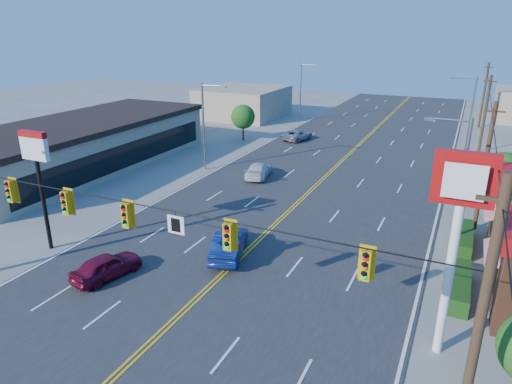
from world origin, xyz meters
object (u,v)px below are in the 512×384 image
at_px(signal_span, 149,232).
at_px(kfc_pylon, 459,216).
at_px(car_silver, 298,136).
at_px(pizza_hut_sign, 38,166).
at_px(car_magenta, 107,267).
at_px(car_blue, 229,245).
at_px(car_white, 259,171).

xyz_separation_m(signal_span, kfc_pylon, (11.12, 4.00, 1.16)).
bearing_deg(signal_span, car_silver, 100.82).
bearing_deg(pizza_hut_sign, kfc_pylon, 0.00).
xyz_separation_m(signal_span, car_magenta, (-5.31, 2.75, -4.23)).
bearing_deg(car_silver, signal_span, 113.26).
xyz_separation_m(kfc_pylon, car_magenta, (-16.43, -1.25, -5.39)).
height_order(car_magenta, car_silver, car_magenta).
bearing_deg(car_magenta, car_silver, -74.05).
distance_m(pizza_hut_sign, car_magenta, 7.29).
relative_size(signal_span, car_silver, 5.65).
bearing_deg(pizza_hut_sign, car_blue, 19.53).
xyz_separation_m(pizza_hut_sign, car_blue, (10.30, 3.65, -4.44)).
distance_m(pizza_hut_sign, car_white, 19.25).
bearing_deg(car_magenta, car_white, -77.04).
bearing_deg(car_white, car_silver, -95.13).
relative_size(car_magenta, car_white, 0.87).
bearing_deg(car_white, kfc_pylon, 120.73).
height_order(kfc_pylon, car_magenta, kfc_pylon).
distance_m(car_white, car_silver, 14.89).
xyz_separation_m(pizza_hut_sign, car_white, (5.61, 17.85, -4.54)).
relative_size(car_magenta, car_silver, 0.89).
height_order(kfc_pylon, car_silver, kfc_pylon).
xyz_separation_m(car_magenta, car_blue, (4.73, 4.90, 0.09)).
relative_size(kfc_pylon, car_white, 1.93).
height_order(signal_span, car_magenta, signal_span).
distance_m(signal_span, car_magenta, 7.33).
relative_size(signal_span, car_blue, 5.41).
distance_m(kfc_pylon, car_white, 24.83).
xyz_separation_m(pizza_hut_sign, car_magenta, (5.57, -1.25, -4.53)).
distance_m(signal_span, pizza_hut_sign, 11.60).
xyz_separation_m(signal_span, pizza_hut_sign, (-10.88, 4.00, 0.30)).
distance_m(car_blue, car_silver, 29.68).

